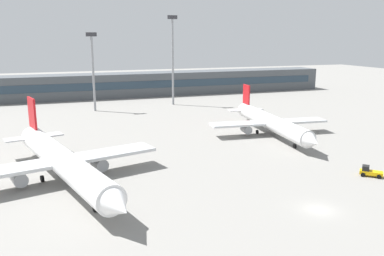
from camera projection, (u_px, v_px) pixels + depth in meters
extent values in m
plane|color=gray|center=(209.00, 140.00, 90.77)|extent=(400.00, 400.00, 0.00)
cube|color=#4C5156|center=(139.00, 84.00, 157.93)|extent=(155.56, 12.00, 9.00)
cube|color=#263847|center=(143.00, 85.00, 152.26)|extent=(147.78, 0.16, 2.80)
cylinder|color=white|center=(62.00, 161.00, 63.37)|extent=(14.01, 38.26, 4.07)
cone|color=white|center=(118.00, 207.00, 46.40)|extent=(4.90, 5.33, 3.86)
cone|color=white|center=(30.00, 135.00, 80.17)|extent=(3.81, 4.67, 2.85)
cube|color=red|center=(32.00, 113.00, 76.47)|extent=(1.60, 4.65, 5.89)
cube|color=silver|center=(34.00, 137.00, 77.78)|extent=(11.12, 5.69, 0.26)
cube|color=silver|center=(61.00, 161.00, 64.30)|extent=(32.34, 13.36, 0.54)
cylinder|color=gray|center=(19.00, 178.00, 61.09)|extent=(2.96, 3.87, 2.14)
cylinder|color=gray|center=(99.00, 163.00, 68.18)|extent=(2.96, 3.87, 2.14)
cylinder|color=black|center=(95.00, 208.00, 53.19)|extent=(0.69, 1.15, 1.07)
cylinder|color=black|center=(42.00, 179.00, 64.22)|extent=(0.69, 1.15, 1.07)
cylinder|color=black|center=(76.00, 172.00, 67.29)|extent=(0.69, 1.15, 1.07)
cylinder|color=silver|center=(271.00, 122.00, 94.40)|extent=(6.65, 34.30, 3.60)
cone|color=silver|center=(313.00, 142.00, 76.73)|extent=(3.76, 4.25, 3.42)
cone|color=silver|center=(242.00, 109.00, 111.89)|extent=(2.83, 3.81, 2.52)
cube|color=red|center=(246.00, 94.00, 108.21)|extent=(0.71, 4.18, 5.21)
cube|color=silver|center=(245.00, 110.00, 109.41)|extent=(9.68, 3.49, 0.23)
cube|color=silver|center=(269.00, 122.00, 95.36)|extent=(28.73, 7.08, 0.47)
cylinder|color=gray|center=(246.00, 129.00, 94.29)|extent=(2.16, 3.19, 1.90)
cylinder|color=gray|center=(290.00, 127.00, 97.01)|extent=(2.16, 3.19, 1.90)
cylinder|color=black|center=(295.00, 146.00, 83.69)|extent=(0.46, 0.98, 0.95)
cylinder|color=black|center=(257.00, 132.00, 96.19)|extent=(0.46, 0.98, 0.95)
cylinder|color=black|center=(276.00, 131.00, 97.36)|extent=(0.46, 0.98, 0.95)
cube|color=#F2B20C|center=(371.00, 173.00, 66.71)|extent=(3.64, 3.57, 0.60)
cube|color=black|center=(366.00, 168.00, 66.93)|extent=(1.76, 1.77, 0.90)
cylinder|color=black|center=(363.00, 172.00, 67.95)|extent=(0.68, 0.66, 0.70)
cylinder|color=black|center=(363.00, 175.00, 66.57)|extent=(0.68, 0.66, 0.70)
cylinder|color=black|center=(379.00, 174.00, 66.99)|extent=(0.68, 0.66, 0.70)
cylinder|color=black|center=(379.00, 177.00, 65.60)|extent=(0.68, 0.66, 0.70)
cylinder|color=gray|center=(93.00, 74.00, 123.73)|extent=(0.70, 0.70, 22.80)
cube|color=#333338|center=(91.00, 34.00, 121.07)|extent=(3.20, 0.80, 1.20)
cylinder|color=gray|center=(173.00, 63.00, 134.71)|extent=(0.70, 0.70, 28.37)
cube|color=#333338|center=(172.00, 17.00, 131.44)|extent=(3.20, 0.80, 1.20)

